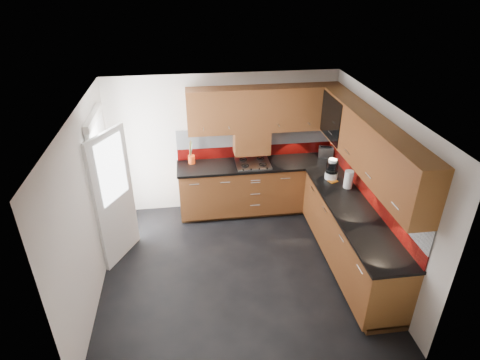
{
  "coord_description": "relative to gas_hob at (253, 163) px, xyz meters",
  "views": [
    {
      "loc": [
        -0.58,
        -4.47,
        3.93
      ],
      "look_at": [
        0.12,
        0.65,
        1.1
      ],
      "focal_mm": 30.0,
      "sensor_mm": 36.0,
      "label": 1
    }
  ],
  "objects": [
    {
      "name": "paper_towel",
      "position": [
        1.28,
        -0.97,
        0.12
      ],
      "size": [
        0.14,
        0.14,
        0.27
      ],
      "primitive_type": "cylinder",
      "rotation": [
        0.0,
        0.0,
        -0.09
      ],
      "color": "white",
      "rests_on": "countertop"
    },
    {
      "name": "countertop",
      "position": [
        0.6,
        -0.77,
        -0.03
      ],
      "size": [
        2.72,
        3.22,
        0.04
      ],
      "color": "black",
      "rests_on": "base_cabinets"
    },
    {
      "name": "toaster",
      "position": [
        1.3,
        0.12,
        0.07
      ],
      "size": [
        0.29,
        0.22,
        0.18
      ],
      "color": "silver",
      "rests_on": "countertop"
    },
    {
      "name": "glass_cabinet",
      "position": [
        1.26,
        -0.4,
        0.91
      ],
      "size": [
        0.32,
        0.8,
        0.66
      ],
      "color": "black",
      "rests_on": "room"
    },
    {
      "name": "back_door",
      "position": [
        -2.23,
        -0.72,
        0.08
      ],
      "size": [
        0.42,
        1.19,
        2.04
      ],
      "color": "white",
      "rests_on": "room"
    },
    {
      "name": "room",
      "position": [
        -0.45,
        -1.47,
        0.54
      ],
      "size": [
        4.0,
        3.8,
        2.64
      ],
      "color": "black"
    },
    {
      "name": "upper_cabinets",
      "position": [
        0.78,
        -0.69,
        0.88
      ],
      "size": [
        2.5,
        3.2,
        0.72
      ],
      "color": "#5D3014",
      "rests_on": "room"
    },
    {
      "name": "base_cabinets",
      "position": [
        0.62,
        -0.75,
        -0.52
      ],
      "size": [
        2.7,
        3.2,
        0.95
      ],
      "color": "#5D3014",
      "rests_on": "room"
    },
    {
      "name": "gas_hob",
      "position": [
        0.0,
        0.0,
        0.0
      ],
      "size": [
        0.57,
        0.5,
        0.04
      ],
      "color": "silver",
      "rests_on": "countertop"
    },
    {
      "name": "extractor_hood",
      "position": [
        -0.0,
        0.17,
        0.33
      ],
      "size": [
        0.6,
        0.33,
        0.4
      ],
      "primitive_type": "cube",
      "color": "#5D3014",
      "rests_on": "room"
    },
    {
      "name": "backsplash",
      "position": [
        0.83,
        -0.54,
        0.26
      ],
      "size": [
        2.7,
        3.2,
        0.54
      ],
      "color": "maroon",
      "rests_on": "countertop"
    },
    {
      "name": "food_processor",
      "position": [
        1.13,
        -0.66,
        0.13
      ],
      "size": [
        0.2,
        0.2,
        0.33
      ],
      "color": "white",
      "rests_on": "countertop"
    },
    {
      "name": "orange_cloth",
      "position": [
        1.13,
        -0.76,
        -0.01
      ],
      "size": [
        0.16,
        0.15,
        0.01
      ],
      "primitive_type": "cube",
      "rotation": [
        0.0,
        0.0,
        0.38
      ],
      "color": "orange",
      "rests_on": "countertop"
    },
    {
      "name": "utensil_pot",
      "position": [
        -1.02,
        0.18,
        0.08
      ],
      "size": [
        0.11,
        0.11,
        0.41
      ],
      "color": "#C83F12",
      "rests_on": "countertop"
    }
  ]
}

